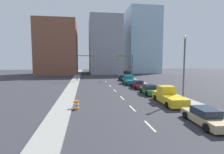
{
  "coord_description": "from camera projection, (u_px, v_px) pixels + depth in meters",
  "views": [
    {
      "loc": [
        -5.04,
        -4.31,
        5.2
      ],
      "look_at": [
        -0.21,
        26.91,
        2.2
      ],
      "focal_mm": 28.0,
      "sensor_mm": 36.0,
      "label": 1
    }
  ],
  "objects": [
    {
      "name": "traffic_signal_left",
      "position": [
        81.0,
        64.0,
        43.72
      ],
      "size": [
        4.16,
        0.35,
        6.79
      ],
      "color": "#38383D",
      "rests_on": "ground"
    },
    {
      "name": "sedan_green",
      "position": [
        149.0,
        90.0,
        27.08
      ],
      "size": [
        2.18,
        4.57,
        1.49
      ],
      "rotation": [
        0.0,
        0.0,
        -0.02
      ],
      "color": "#1E6033",
      "rests_on": "ground"
    },
    {
      "name": "sedan_tan",
      "position": [
        205.0,
        117.0,
        14.18
      ],
      "size": [
        2.23,
        4.8,
        1.36
      ],
      "rotation": [
        0.0,
        0.0,
        -0.05
      ],
      "color": "tan",
      "rests_on": "ground"
    },
    {
      "name": "lane_stripe_at_31m",
      "position": [
        110.0,
        86.0,
        35.93
      ],
      "size": [
        0.16,
        2.4,
        0.01
      ],
      "primitive_type": "cube",
      "color": "beige",
      "rests_on": "ground"
    },
    {
      "name": "pickup_truck_yellow",
      "position": [
        168.0,
        97.0,
        21.28
      ],
      "size": [
        2.6,
        6.22,
        2.01
      ],
      "rotation": [
        0.0,
        0.0,
        -0.06
      ],
      "color": "gold",
      "rests_on": "ground"
    },
    {
      "name": "building_brick_left",
      "position": [
        58.0,
        48.0,
        65.14
      ],
      "size": [
        14.0,
        16.0,
        19.43
      ],
      "color": "brown",
      "rests_on": "ground"
    },
    {
      "name": "street_lamp",
      "position": [
        184.0,
        63.0,
        22.66
      ],
      "size": [
        0.44,
        0.44,
        8.37
      ],
      "color": "#4C4C51",
      "rests_on": "ground"
    },
    {
      "name": "sedan_maroon",
      "position": [
        138.0,
        85.0,
        32.79
      ],
      "size": [
        2.05,
        4.61,
        1.47
      ],
      "rotation": [
        0.0,
        0.0,
        -0.01
      ],
      "color": "maroon",
      "rests_on": "ground"
    },
    {
      "name": "sedan_navy",
      "position": [
        124.0,
        78.0,
        45.31
      ],
      "size": [
        2.21,
        4.52,
        1.44
      ],
      "rotation": [
        0.0,
        0.0,
        0.06
      ],
      "color": "#141E47",
      "rests_on": "ground"
    },
    {
      "name": "traffic_barrel",
      "position": [
        76.0,
        105.0,
        18.51
      ],
      "size": [
        0.56,
        0.56,
        0.95
      ],
      "color": "orange",
      "rests_on": "ground"
    },
    {
      "name": "pickup_truck_teal",
      "position": [
        129.0,
        80.0,
        38.58
      ],
      "size": [
        2.44,
        5.53,
        1.92
      ],
      "rotation": [
        0.0,
        0.0,
        -0.01
      ],
      "color": "#196B75",
      "rests_on": "ground"
    },
    {
      "name": "traffic_signal_right",
      "position": [
        128.0,
        64.0,
        45.56
      ],
      "size": [
        4.16,
        0.35,
        6.79
      ],
      "color": "#38383D",
      "rests_on": "ground"
    },
    {
      "name": "building_office_center",
      "position": [
        104.0,
        46.0,
        71.68
      ],
      "size": [
        12.0,
        20.0,
        21.83
      ],
      "color": "gray",
      "rests_on": "ground"
    },
    {
      "name": "sidewalk_left",
      "position": [
        76.0,
        78.0,
        50.04
      ],
      "size": [
        2.12,
        92.91,
        0.16
      ],
      "color": "gray",
      "rests_on": "ground"
    },
    {
      "name": "lane_stripe_at_25m",
      "position": [
        115.0,
        90.0,
        30.33
      ],
      "size": [
        0.16,
        2.4,
        0.01
      ],
      "primitive_type": "cube",
      "color": "beige",
      "rests_on": "ground"
    },
    {
      "name": "lane_stripe_at_14m",
      "position": [
        132.0,
        108.0,
        19.02
      ],
      "size": [
        0.16,
        2.4,
        0.01
      ],
      "primitive_type": "cube",
      "color": "beige",
      "rests_on": "ground"
    },
    {
      "name": "lane_stripe_at_19m",
      "position": [
        122.0,
        98.0,
        24.31
      ],
      "size": [
        0.16,
        2.4,
        0.01
      ],
      "primitive_type": "cube",
      "color": "beige",
      "rests_on": "ground"
    },
    {
      "name": "sidewalk_right",
      "position": [
        128.0,
        78.0,
        52.35
      ],
      "size": [
        2.12,
        92.91,
        0.16
      ],
      "color": "gray",
      "rests_on": "ground"
    },
    {
      "name": "building_glass_right",
      "position": [
        139.0,
        42.0,
        77.88
      ],
      "size": [
        13.0,
        20.0,
        26.65
      ],
      "color": "#99B7CC",
      "rests_on": "ground"
    },
    {
      "name": "lane_stripe_at_38m",
      "position": [
        106.0,
        82.0,
        42.96
      ],
      "size": [
        0.16,
        2.4,
        0.01
      ],
      "primitive_type": "cube",
      "color": "beige",
      "rests_on": "ground"
    },
    {
      "name": "lane_stripe_at_9m",
      "position": [
        150.0,
        126.0,
        13.9
      ],
      "size": [
        0.16,
        2.4,
        0.01
      ],
      "primitive_type": "cube",
      "color": "beige",
      "rests_on": "ground"
    }
  ]
}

